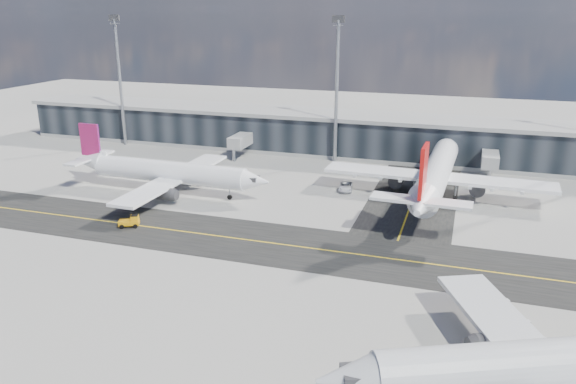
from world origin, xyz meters
name	(u,v)px	position (x,y,z in m)	size (l,w,h in m)	color
ground	(247,253)	(0.00, 0.00, 0.00)	(300.00, 300.00, 0.00)	gray
taxiway_lanes	(300,227)	(3.91, 10.74, 0.01)	(180.00, 63.00, 0.03)	black
terminal_concourse	(343,135)	(0.04, 54.93, 4.09)	(152.00, 19.80, 8.80)	black
floodlight_masts	(337,85)	(0.00, 48.00, 15.61)	(102.50, 0.70, 28.90)	gray
airliner_af	(167,172)	(-22.42, 19.17, 3.63)	(36.96, 31.44, 10.98)	white
airliner_redtail	(436,174)	(21.31, 29.71, 4.35)	(37.78, 44.37, 13.16)	white
airliner_near	(568,364)	(34.82, -19.42, 3.88)	(37.69, 32.51, 11.74)	#BBBEC0
baggage_tug	(131,221)	(-19.35, 3.21, 0.90)	(3.16, 2.39, 1.79)	orange
service_van	(346,187)	(6.37, 29.69, 0.68)	(2.26, 4.90, 1.36)	white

